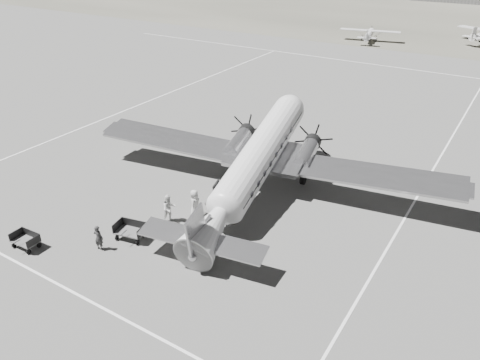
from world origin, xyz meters
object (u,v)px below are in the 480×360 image
at_px(baggage_cart_far, 26,241).
at_px(baggage_cart_near, 130,231).
at_px(ramp_agent, 169,208).
at_px(ground_crew, 99,238).
at_px(dc3_airliner, 256,163).
at_px(passenger, 195,203).
at_px(light_plane_left, 369,35).

bearing_deg(baggage_cart_far, baggage_cart_near, 38.15).
bearing_deg(baggage_cart_near, ramp_agent, 62.68).
bearing_deg(ground_crew, baggage_cart_near, -121.89).
xyz_separation_m(dc3_airliner, baggage_cart_far, (-8.30, -12.22, -2.11)).
height_order(dc3_airliner, baggage_cart_far, dc3_airliner).
bearing_deg(passenger, light_plane_left, -10.39).
distance_m(baggage_cart_far, ramp_agent, 8.50).
bearing_deg(ground_crew, ramp_agent, -117.28).
distance_m(light_plane_left, baggage_cart_far, 67.44).
xyz_separation_m(baggage_cart_near, ramp_agent, (0.77, 2.75, 0.43)).
distance_m(baggage_cart_near, baggage_cart_far, 5.96).
xyz_separation_m(baggage_cart_near, ground_crew, (-0.75, -1.74, 0.28)).
relative_size(dc3_airliner, passenger, 14.17).
relative_size(dc3_airliner, ramp_agent, 14.29).
relative_size(light_plane_left, baggage_cart_far, 6.06).
relative_size(dc3_airliner, ground_crew, 16.88).
xyz_separation_m(baggage_cart_far, passenger, (6.28, 7.96, 0.49)).
bearing_deg(ground_crew, baggage_cart_far, 21.28).
relative_size(light_plane_left, passenger, 5.22).
xyz_separation_m(light_plane_left, ramp_agent, (7.27, -60.77, -0.09)).
bearing_deg(baggage_cart_near, light_plane_left, 84.22).
bearing_deg(ramp_agent, baggage_cart_near, -173.98).
bearing_deg(dc3_airliner, light_plane_left, 91.64).
bearing_deg(light_plane_left, dc3_airliner, -91.24).
bearing_deg(passenger, ground_crew, 138.24).
xyz_separation_m(ground_crew, passenger, (2.52, 5.81, 0.15)).
distance_m(baggage_cart_near, ground_crew, 1.91).
bearing_deg(baggage_cart_far, ramp_agent, 48.85).
distance_m(baggage_cart_far, passenger, 10.15).
bearing_deg(passenger, ramp_agent, 124.69).
bearing_deg(dc3_airliner, ramp_agent, -127.26).
xyz_separation_m(baggage_cart_near, baggage_cart_far, (-4.52, -3.89, -0.05)).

